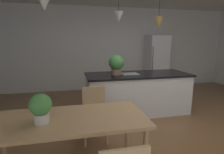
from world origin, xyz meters
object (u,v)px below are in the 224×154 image
at_px(potted_plant_on_table, 41,107).
at_px(potted_plant_on_island, 116,64).
at_px(kitchen_island, 137,93).
at_px(chair_far_right, 95,112).
at_px(refrigerator, 156,62).
at_px(vase_on_dining_table, 43,115).
at_px(dining_table, 68,124).

bearing_deg(potted_plant_on_table, potted_plant_on_island, 54.76).
xyz_separation_m(potted_plant_on_island, potted_plant_on_table, (-1.29, -1.83, -0.21)).
bearing_deg(potted_plant_on_island, kitchen_island, 0.00).
distance_m(chair_far_right, kitchen_island, 1.47).
relative_size(refrigerator, vase_on_dining_table, 12.21).
xyz_separation_m(refrigerator, vase_on_dining_table, (-3.18, -3.75, -0.08)).
bearing_deg(dining_table, potted_plant_on_island, 60.02).
distance_m(kitchen_island, vase_on_dining_table, 2.55).
distance_m(potted_plant_on_table, vase_on_dining_table, 0.11).
relative_size(dining_table, refrigerator, 1.00).
height_order(potted_plant_on_island, potted_plant_on_table, potted_plant_on_island).
relative_size(dining_table, potted_plant_on_table, 5.53).
distance_m(kitchen_island, potted_plant_on_island, 0.84).
xyz_separation_m(kitchen_island, vase_on_dining_table, (-1.77, -1.80, 0.36)).
bearing_deg(vase_on_dining_table, potted_plant_on_table, -117.47).
distance_m(refrigerator, vase_on_dining_table, 4.92).
xyz_separation_m(refrigerator, potted_plant_on_table, (-3.19, -3.78, 0.03)).
bearing_deg(dining_table, refrigerator, 51.85).
bearing_deg(kitchen_island, chair_far_right, -138.69).
height_order(dining_table, vase_on_dining_table, vase_on_dining_table).
height_order(chair_far_right, potted_plant_on_table, potted_plant_on_table).
bearing_deg(potted_plant_on_table, vase_on_dining_table, 62.53).
xyz_separation_m(chair_far_right, potted_plant_on_island, (0.61, 0.97, 0.66)).
xyz_separation_m(kitchen_island, potted_plant_on_island, (-0.49, 0.00, 0.68)).
bearing_deg(potted_plant_on_table, dining_table, 13.88).
bearing_deg(refrigerator, kitchen_island, -125.76).
bearing_deg(refrigerator, chair_far_right, -130.65).
bearing_deg(dining_table, vase_on_dining_table, -170.89).
bearing_deg(vase_on_dining_table, chair_far_right, 51.18).
relative_size(chair_far_right, vase_on_dining_table, 5.88).
distance_m(refrigerator, potted_plant_on_table, 4.95).
distance_m(chair_far_right, potted_plant_on_island, 1.32).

